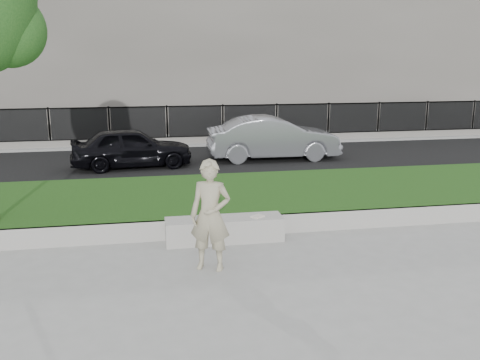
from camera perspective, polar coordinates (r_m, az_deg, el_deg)
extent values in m
plane|color=gray|center=(9.76, -0.42, -8.02)|extent=(90.00, 90.00, 0.00)
cube|color=black|center=(12.51, -2.83, -2.24)|extent=(34.00, 4.00, 0.40)
cube|color=#A5A29A|center=(10.66, -1.40, -5.02)|extent=(34.00, 0.08, 0.40)
cube|color=black|center=(17.87, -5.19, 1.85)|extent=(34.00, 7.00, 0.04)
cube|color=gray|center=(22.28, -6.29, 4.20)|extent=(34.00, 3.00, 0.12)
cube|color=slate|center=(21.27, -6.10, 4.26)|extent=(32.00, 0.30, 0.24)
cube|color=black|center=(21.18, -6.14, 5.94)|extent=(32.00, 0.04, 1.50)
cube|color=black|center=(21.10, -6.19, 7.83)|extent=(32.00, 0.05, 0.05)
cube|color=black|center=(21.25, -6.11, 4.61)|extent=(32.00, 0.05, 0.05)
cube|color=#625E56|center=(29.03, -7.64, 16.03)|extent=(34.00, 10.00, 10.00)
cube|color=#A5A29A|center=(10.41, -1.67, -5.28)|extent=(2.27, 0.57, 0.46)
imported|color=tan|center=(8.89, -3.18, -3.79)|extent=(0.80, 0.66, 1.88)
cube|color=silver|center=(10.39, 1.89, -3.90)|extent=(0.29, 0.28, 0.03)
sphere|color=#1B4F1A|center=(11.14, -23.51, 14.46)|extent=(1.39, 1.39, 1.39)
imported|color=black|center=(17.22, -11.49, 3.43)|extent=(3.89, 1.90, 1.28)
imported|color=gray|center=(18.24, 3.56, 4.50)|extent=(4.46, 1.62, 1.46)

